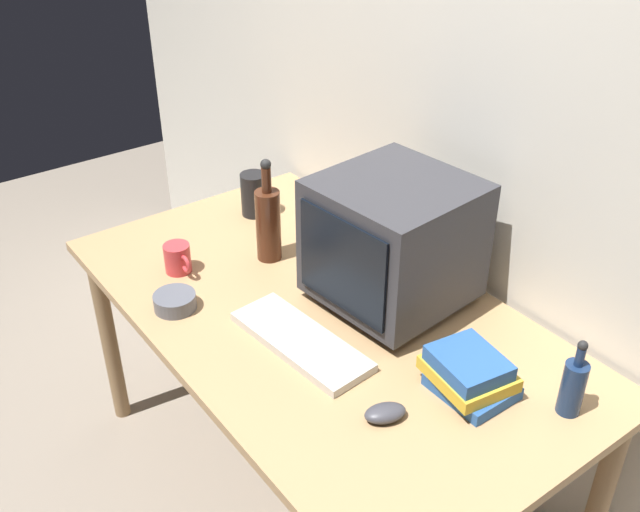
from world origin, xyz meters
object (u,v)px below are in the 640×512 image
object	(u,v)px
keyboard	(301,341)
mug	(178,258)
bottle_short	(573,386)
crt_monitor	(393,242)
bottle_tall	(268,222)
metal_canister	(254,194)
cd_spindle	(175,301)
computer_mouse	(385,413)
book_stack	(470,374)

from	to	relation	value
keyboard	mug	size ratio (longest dim) A/B	3.50
bottle_short	crt_monitor	bearing A→B (deg)	-176.34
crt_monitor	keyboard	world-z (taller)	crt_monitor
crt_monitor	keyboard	xyz separation A→B (m)	(0.02, -0.32, -0.18)
crt_monitor	bottle_short	world-z (taller)	crt_monitor
mug	bottle_tall	bearing A→B (deg)	70.04
metal_canister	keyboard	bearing A→B (deg)	-22.83
bottle_short	mug	distance (m)	1.17
bottle_short	mug	xyz separation A→B (m)	(-1.08, -0.45, -0.03)
bottle_short	cd_spindle	distance (m)	1.07
keyboard	computer_mouse	world-z (taller)	computer_mouse
bottle_tall	book_stack	bearing A→B (deg)	3.73
book_stack	cd_spindle	xyz separation A→B (m)	(-0.73, -0.41, -0.03)
bottle_tall	metal_canister	world-z (taller)	bottle_tall
keyboard	bottle_short	bearing A→B (deg)	27.31
crt_monitor	bottle_short	xyz separation A→B (m)	(0.59, 0.04, -0.12)
mug	bottle_short	bearing A→B (deg)	22.79
bottle_short	cd_spindle	bearing A→B (deg)	-148.96
bottle_short	book_stack	size ratio (longest dim) A/B	0.96
book_stack	mug	xyz separation A→B (m)	(-0.89, -0.32, -0.01)
crt_monitor	book_stack	distance (m)	0.44
crt_monitor	bottle_tall	distance (m)	0.43
bottle_short	mug	world-z (taller)	bottle_short
crt_monitor	book_stack	size ratio (longest dim) A/B	1.94
bottle_tall	bottle_short	size ratio (longest dim) A/B	1.62
bottle_short	book_stack	bearing A→B (deg)	-143.82
computer_mouse	book_stack	distance (m)	0.23
mug	keyboard	bearing A→B (deg)	10.28
bottle_short	cd_spindle	xyz separation A→B (m)	(-0.92, -0.55, -0.05)
crt_monitor	computer_mouse	xyz separation A→B (m)	(0.35, -0.32, -0.17)
book_stack	mug	bearing A→B (deg)	-160.47
crt_monitor	computer_mouse	bearing A→B (deg)	-42.47
computer_mouse	mug	distance (m)	0.85
computer_mouse	book_stack	bearing A→B (deg)	97.79
mug	metal_canister	size ratio (longest dim) A/B	0.80
mug	cd_spindle	bearing A→B (deg)	-30.31
bottle_tall	book_stack	size ratio (longest dim) A/B	1.54
bottle_short	cd_spindle	size ratio (longest dim) A/B	1.72
book_stack	keyboard	bearing A→B (deg)	-149.67
bottle_short	mug	size ratio (longest dim) A/B	1.72
mug	computer_mouse	bearing A→B (deg)	6.28
keyboard	cd_spindle	xyz separation A→B (m)	(-0.34, -0.19, 0.01)
crt_monitor	mug	bearing A→B (deg)	-139.78
bottle_tall	bottle_short	bearing A→B (deg)	10.89
keyboard	crt_monitor	bearing A→B (deg)	87.93
book_stack	cd_spindle	distance (m)	0.84
computer_mouse	metal_canister	bearing A→B (deg)	-176.13
keyboard	bottle_tall	distance (m)	0.46
metal_canister	mug	bearing A→B (deg)	-65.57
keyboard	bottle_short	size ratio (longest dim) A/B	2.03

